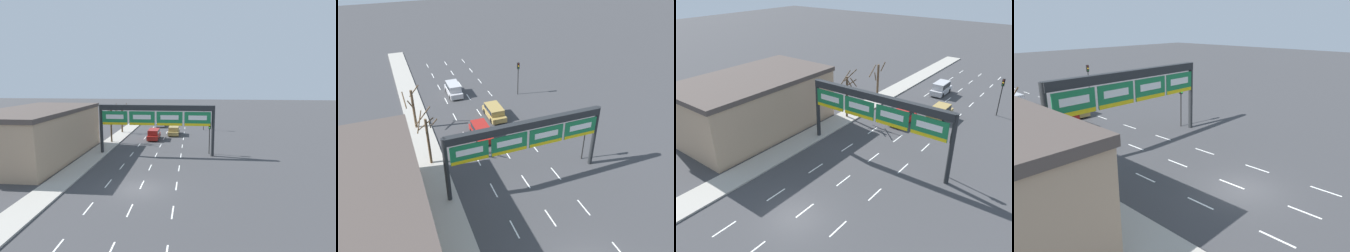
{
  "view_description": "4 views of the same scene",
  "coord_description": "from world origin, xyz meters",
  "views": [
    {
      "loc": [
        4.6,
        -22.31,
        9.93
      ],
      "look_at": [
        1.72,
        9.55,
        4.21
      ],
      "focal_mm": 28.0,
      "sensor_mm": 36.0,
      "label": 1
    },
    {
      "loc": [
        -10.76,
        -10.91,
        20.97
      ],
      "look_at": [
        -0.37,
        15.28,
        3.97
      ],
      "focal_mm": 35.0,
      "sensor_mm": 36.0,
      "label": 2
    },
    {
      "loc": [
        14.57,
        -13.22,
        17.12
      ],
      "look_at": [
        -1.48,
        8.04,
        4.2
      ],
      "focal_mm": 35.0,
      "sensor_mm": 36.0,
      "label": 3
    },
    {
      "loc": [
        -16.75,
        -9.92,
        10.42
      ],
      "look_at": [
        0.14,
        5.67,
        3.06
      ],
      "focal_mm": 35.0,
      "sensor_mm": 36.0,
      "label": 4
    }
  ],
  "objects": [
    {
      "name": "traffic_light_near_gantry",
      "position": [
        7.05,
        12.17,
        3.12
      ],
      "size": [
        0.3,
        0.35,
        4.34
      ],
      "color": "black",
      "rests_on": "ground_plane"
    },
    {
      "name": "lane_dashes",
      "position": [
        -0.0,
        13.5,
        0.01
      ],
      "size": [
        6.72,
        67.0,
        0.01
      ],
      "color": "white",
      "rests_on": "ground_plane"
    },
    {
      "name": "tree_bare_second",
      "position": [
        -7.92,
        17.33,
        3.35
      ],
      "size": [
        2.07,
        1.79,
        6.02
      ],
      "color": "brown",
      "rests_on": "sidewalk_left"
    },
    {
      "name": "suv_silver",
      "position": [
        -1.79,
        32.5,
        1.02
      ],
      "size": [
        1.82,
        4.34,
        1.85
      ],
      "color": "#B7B7BC",
      "rests_on": "ground_plane"
    },
    {
      "name": "suv_red",
      "position": [
        -1.6,
        20.06,
        0.96
      ],
      "size": [
        1.84,
        4.13,
        1.73
      ],
      "color": "maroon",
      "rests_on": "ground_plane"
    },
    {
      "name": "suv_gold",
      "position": [
        1.49,
        24.08,
        0.89
      ],
      "size": [
        1.93,
        4.4,
        1.59
      ],
      "color": "#A88947",
      "rests_on": "ground_plane"
    },
    {
      "name": "building_near",
      "position": [
        -14.6,
        8.43,
        3.17
      ],
      "size": [
        9.79,
        17.28,
        6.33
      ],
      "color": "tan",
      "rests_on": "ground_plane"
    },
    {
      "name": "tree_bare_closest",
      "position": [
        -8.37,
        25.03,
        2.89
      ],
      "size": [
        2.04,
        2.02,
        5.41
      ],
      "color": "brown",
      "rests_on": "sidewalk_left"
    },
    {
      "name": "sidewalk_left",
      "position": [
        -8.0,
        0.0,
        0.07
      ],
      "size": [
        2.8,
        110.0,
        0.15
      ],
      "color": "#A8A399",
      "rests_on": "ground_plane"
    },
    {
      "name": "sign_gantry",
      "position": [
        0.0,
        11.14,
        5.37
      ],
      "size": [
        15.22,
        0.7,
        6.64
      ],
      "color": "#232628",
      "rests_on": "ground_plane"
    },
    {
      "name": "ground_plane",
      "position": [
        0.0,
        0.0,
        0.0
      ],
      "size": [
        220.0,
        220.0,
        0.0
      ],
      "primitive_type": "plane",
      "color": "#3D3D3F"
    },
    {
      "name": "traffic_light_mid_block",
      "position": [
        7.04,
        29.24,
        3.47
      ],
      "size": [
        0.3,
        0.35,
        4.87
      ],
      "color": "black",
      "rests_on": "ground_plane"
    }
  ]
}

